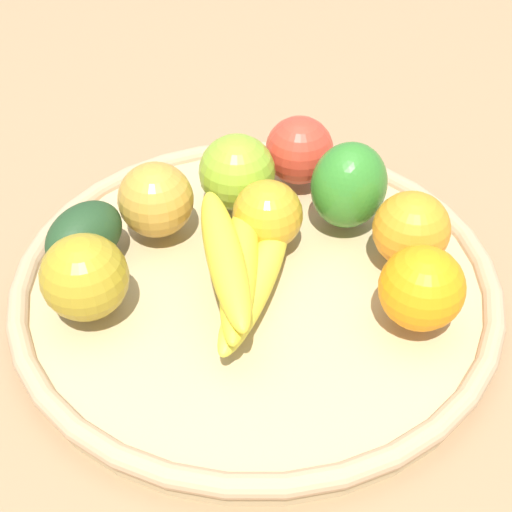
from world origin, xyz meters
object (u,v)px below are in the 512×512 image
object	(u,v)px
orange_0	(422,288)
apple_4	(156,200)
apple_0	(237,172)
banana_bunch	(240,268)
apple_3	(299,150)
apple_1	(85,277)
apple_2	(268,215)
bell_pepper	(349,185)
orange_1	(411,229)
avocado	(84,236)

from	to	relation	value
orange_0	apple_4	xyz separation A→B (m)	(0.00, -0.27, -0.00)
apple_0	banana_bunch	world-z (taller)	apple_0
apple_0	apple_3	distance (m)	0.08
apple_1	apple_4	distance (m)	0.12
apple_3	apple_2	world-z (taller)	apple_3
apple_4	apple_2	distance (m)	0.11
apple_0	apple_3	world-z (taller)	apple_0
apple_2	bell_pepper	bearing A→B (deg)	140.74
apple_0	apple_4	xyz separation A→B (m)	(0.07, -0.05, -0.00)
apple_3	orange_1	bearing A→B (deg)	64.92
apple_0	orange_0	xyz separation A→B (m)	(0.07, 0.22, -0.00)
bell_pepper	apple_4	bearing A→B (deg)	-30.55
banana_bunch	apple_2	xyz separation A→B (m)	(-0.07, -0.01, 0.00)
apple_2	banana_bunch	bearing A→B (deg)	9.23
bell_pepper	orange_1	xyz separation A→B (m)	(0.03, 0.07, -0.01)
orange_0	apple_2	bearing A→B (deg)	-100.51
apple_3	apple_2	distance (m)	0.11
avocado	apple_2	size ratio (longest dim) A/B	1.25
bell_pepper	apple_0	bearing A→B (deg)	-49.78
bell_pepper	apple_2	distance (m)	0.09
apple_0	apple_2	distance (m)	0.07
apple_2	orange_0	bearing A→B (deg)	79.49
banana_bunch	orange_1	size ratio (longest dim) A/B	2.61
apple_0	apple_3	bearing A→B (deg)	152.36
avocado	apple_1	bearing A→B (deg)	39.22
bell_pepper	orange_0	size ratio (longest dim) A/B	1.20
apple_1	apple_4	xyz separation A→B (m)	(-0.12, -0.01, -0.00)
orange_1	bell_pepper	bearing A→B (deg)	-109.13
orange_0	apple_2	world-z (taller)	orange_0
apple_0	apple_1	xyz separation A→B (m)	(0.20, -0.04, -0.00)
orange_0	apple_3	distance (m)	0.23
orange_1	apple_1	bearing A→B (deg)	-48.81
apple_1	avocado	distance (m)	0.07
apple_3	apple_2	bearing A→B (deg)	10.22
apple_4	apple_1	bearing A→B (deg)	4.06
avocado	apple_3	distance (m)	0.24
apple_0	bell_pepper	world-z (taller)	bell_pepper
apple_4	apple_2	xyz separation A→B (m)	(-0.03, 0.10, -0.00)
apple_1	avocado	size ratio (longest dim) A/B	0.91
apple_0	avocado	world-z (taller)	apple_0
orange_0	orange_1	size ratio (longest dim) A/B	1.02
bell_pepper	apple_3	xyz separation A→B (m)	(-0.04, -0.07, -0.01)
apple_1	apple_2	distance (m)	0.18
banana_bunch	bell_pepper	distance (m)	0.15
orange_0	apple_3	xyz separation A→B (m)	(-0.14, -0.18, -0.00)
banana_bunch	apple_4	distance (m)	0.12
banana_bunch	apple_1	size ratio (longest dim) A/B	2.46
banana_bunch	apple_3	world-z (taller)	apple_3
avocado	apple_2	distance (m)	0.17
orange_0	apple_1	size ratio (longest dim) A/B	0.97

